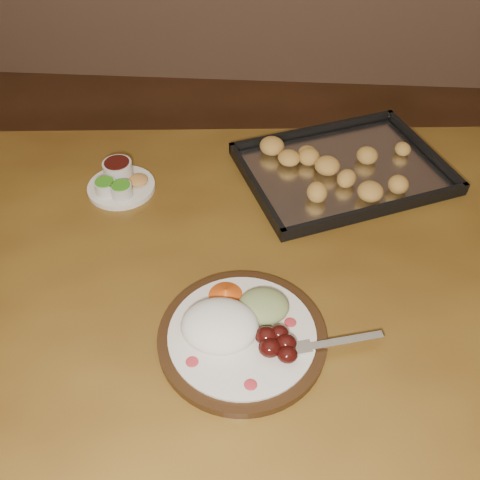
{
  "coord_description": "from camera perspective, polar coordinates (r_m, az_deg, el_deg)",
  "views": [
    {
      "loc": [
        0.07,
        -0.8,
        1.5
      ],
      "look_at": [
        0.02,
        -0.07,
        0.77
      ],
      "focal_mm": 40.0,
      "sensor_mm": 36.0,
      "label": 1
    }
  ],
  "objects": [
    {
      "name": "ground",
      "position": [
        1.7,
        -0.53,
        -16.93
      ],
      "size": [
        4.0,
        4.0,
        0.0
      ],
      "primitive_type": "plane",
      "color": "brown",
      "rests_on": "ground"
    },
    {
      "name": "dining_table",
      "position": [
        1.1,
        0.06,
        -5.5
      ],
      "size": [
        1.57,
        1.02,
        0.75
      ],
      "rotation": [
        0.0,
        0.0,
        0.09
      ],
      "color": "brown",
      "rests_on": "ground"
    },
    {
      "name": "dinner_plate",
      "position": [
        0.9,
        -0.07,
        -9.6
      ],
      "size": [
        0.37,
        0.28,
        0.06
      ],
      "rotation": [
        0.0,
        0.0,
        -0.19
      ],
      "color": "black",
      "rests_on": "dining_table"
    },
    {
      "name": "condiment_saucer",
      "position": [
        1.2,
        -12.73,
        6.09
      ],
      "size": [
        0.15,
        0.15,
        0.05
      ],
      "rotation": [
        0.0,
        0.0,
        0.06
      ],
      "color": "white",
      "rests_on": "dining_table"
    },
    {
      "name": "baking_tray",
      "position": [
        1.24,
        10.88,
        7.53
      ],
      "size": [
        0.53,
        0.47,
        0.05
      ],
      "rotation": [
        0.0,
        0.0,
        0.41
      ],
      "color": "black",
      "rests_on": "dining_table"
    }
  ]
}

